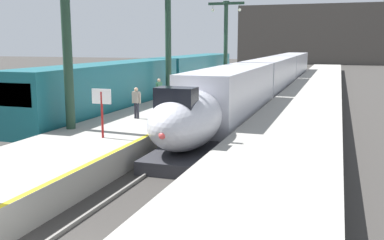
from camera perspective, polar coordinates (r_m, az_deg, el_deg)
name	(u,v)px	position (r m, az deg, el deg)	size (l,w,h in m)	color
platform_left	(198,103)	(33.98, 0.76, 2.22)	(4.80, 110.00, 1.05)	gray
platform_right	(306,108)	(32.48, 14.52, 1.54)	(4.80, 110.00, 1.05)	gray
platform_left_safety_stripe	(227,97)	(33.30, 4.51, 2.95)	(0.20, 107.80, 0.01)	yellow
rail_main_left	(247,106)	(35.87, 7.13, 1.80)	(0.08, 110.00, 0.12)	slate
rail_main_right	(266,107)	(35.62, 9.50, 1.69)	(0.08, 110.00, 0.12)	slate
rail_secondary_left	(155,102)	(38.26, -4.86, 2.35)	(0.08, 110.00, 0.12)	slate
rail_secondary_right	(171,103)	(37.70, -2.76, 2.26)	(0.08, 110.00, 0.12)	slate
highspeed_train_main	(271,76)	(42.71, 10.12, 5.59)	(2.92, 55.88, 3.60)	silver
regional_train_adjacent	(161,78)	(37.52, -4.00, 5.39)	(2.85, 36.60, 3.80)	#145660
station_column_far	(168,18)	(33.00, -3.12, 13.06)	(4.00, 0.68, 9.78)	#1E3828
station_column_distant	(226,32)	(49.53, 4.39, 11.22)	(4.00, 0.68, 8.51)	#1E3828
passenger_near_edge	(159,89)	(29.62, -4.28, 4.00)	(0.36, 0.53, 1.69)	#23232D
passenger_far_waiting	(136,100)	(23.96, -7.20, 2.53)	(0.56, 0.28, 1.69)	#23232D
rolling_suitcase	(167,101)	(29.06, -3.30, 2.53)	(0.40, 0.22, 0.98)	black
departure_info_board	(102,103)	(19.23, -11.59, 2.14)	(0.90, 0.10, 2.12)	maroon
terminus_back_wall	(314,34)	(109.53, 15.44, 10.61)	(36.00, 2.00, 14.00)	#4C4742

